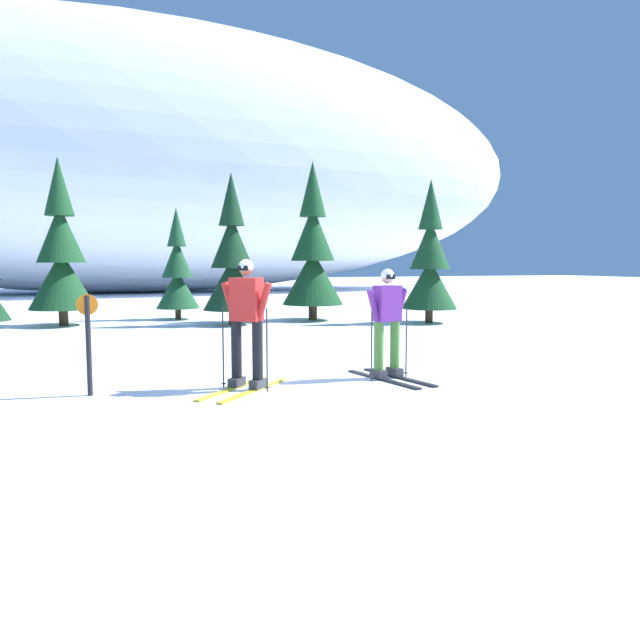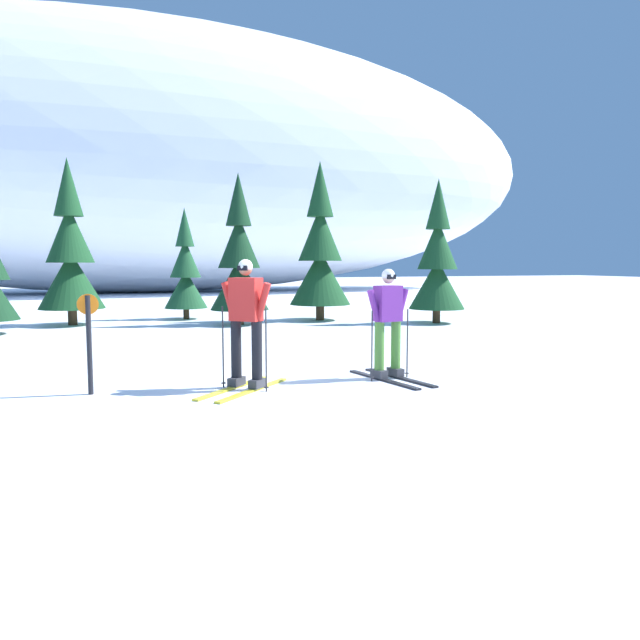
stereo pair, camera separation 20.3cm
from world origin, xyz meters
TOP-DOWN VIEW (x-y plane):
  - ground_plane at (0.00, 0.00)m, footprint 120.00×120.00m
  - skier_red_jacket at (-0.46, -0.25)m, footprint 1.56×1.57m
  - skier_purple_jacket at (1.78, -0.22)m, footprint 0.78×1.76m
  - pine_tree_left at (-3.28, 10.11)m, footprint 1.83×1.83m
  - pine_tree_center_left at (0.04, 10.93)m, footprint 1.35×1.35m
  - pine_tree_center_right at (1.29, 8.64)m, footprint 1.68×1.68m
  - pine_tree_right at (3.95, 9.19)m, footprint 1.89×1.89m
  - pine_tree_far_right at (6.91, 7.17)m, footprint 1.64×1.64m
  - snow_ridge_background at (0.01, 29.39)m, footprint 50.81×14.31m
  - trail_marker_post at (-2.55, 0.08)m, footprint 0.28×0.07m

SIDE VIEW (x-z plane):
  - ground_plane at x=0.00m, z-range 0.00..0.00m
  - trail_marker_post at x=-2.55m, z-range 0.10..1.47m
  - skier_purple_jacket at x=1.78m, z-range 0.03..1.73m
  - skier_red_jacket at x=-0.46m, z-range 0.05..1.90m
  - pine_tree_center_left at x=0.04m, z-range -0.29..3.22m
  - pine_tree_far_right at x=6.91m, z-range -0.35..3.89m
  - pine_tree_center_right at x=1.29m, z-range -0.35..3.99m
  - pine_tree_left at x=-3.28m, z-range -0.39..4.36m
  - pine_tree_right at x=3.95m, z-range -0.40..4.49m
  - snow_ridge_background at x=0.01m, z-range 0.00..15.91m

